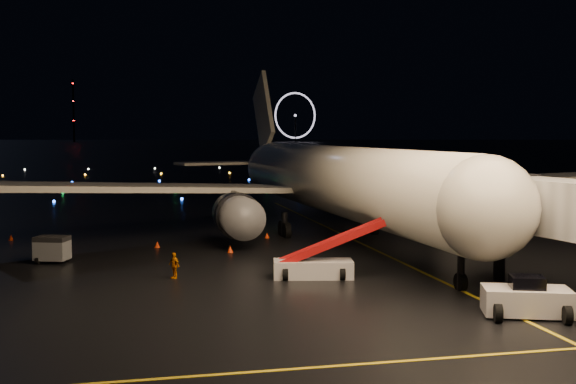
% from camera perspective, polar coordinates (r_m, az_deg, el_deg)
% --- Properties ---
extents(ground, '(2000.00, 2000.00, 0.00)m').
position_cam_1_polar(ground, '(336.51, -11.45, 3.04)').
color(ground, black).
rests_on(ground, ground).
extents(lane_centre, '(0.25, 80.00, 0.02)m').
position_cam_1_polar(lane_centre, '(55.35, 7.34, -4.76)').
color(lane_centre, gold).
rests_on(lane_centre, ground).
extents(lane_cross, '(60.00, 0.25, 0.02)m').
position_cam_1_polar(lane_cross, '(27.87, -8.76, -14.30)').
color(lane_cross, gold).
rests_on(lane_cross, ground).
extents(airliner, '(60.89, 58.14, 16.48)m').
position_cam_1_polar(airliner, '(65.33, 2.84, 3.96)').
color(airliner, silver).
rests_on(airliner, ground).
extents(pushback_tug, '(4.68, 3.47, 2.00)m').
position_cam_1_polar(pushback_tug, '(37.98, 18.33, -7.80)').
color(pushback_tug, silver).
rests_on(pushback_tug, ground).
extents(belt_loader, '(7.50, 3.34, 3.52)m').
position_cam_1_polar(belt_loader, '(45.28, 2.00, -4.59)').
color(belt_loader, silver).
rests_on(belt_loader, ground).
extents(crew_c, '(0.87, 1.02, 1.64)m').
position_cam_1_polar(crew_c, '(45.71, -8.99, -5.75)').
color(crew_c, orange).
rests_on(crew_c, ground).
extents(safety_cone_0, '(0.59, 0.59, 0.53)m').
position_cam_1_polar(safety_cone_0, '(55.09, -4.59, -4.51)').
color(safety_cone_0, '#FF3A0B').
rests_on(safety_cone_0, ground).
extents(safety_cone_1, '(0.47, 0.47, 0.48)m').
position_cam_1_polar(safety_cone_1, '(62.44, -1.66, -3.44)').
color(safety_cone_1, '#FF3A0B').
rests_on(safety_cone_1, ground).
extents(safety_cone_2, '(0.51, 0.51, 0.51)m').
position_cam_1_polar(safety_cone_2, '(58.21, -10.30, -4.09)').
color(safety_cone_2, '#FF3A0B').
rests_on(safety_cone_2, ground).
extents(safety_cone_3, '(0.43, 0.43, 0.48)m').
position_cam_1_polar(safety_cone_3, '(65.44, -21.05, -3.37)').
color(safety_cone_3, '#FF3A0B').
rests_on(safety_cone_3, ground).
extents(ferris_wheel, '(49.33, 16.80, 52.00)m').
position_cam_1_polar(ferris_wheel, '(776.86, 0.58, 5.92)').
color(ferris_wheel, black).
rests_on(ferris_wheel, ground).
extents(radio_mast, '(1.80, 1.80, 64.00)m').
position_cam_1_polar(radio_mast, '(778.49, -16.59, 6.17)').
color(radio_mast, black).
rests_on(radio_mast, ground).
extents(taxiway_lights, '(164.00, 92.00, 0.36)m').
position_cam_1_polar(taxiway_lights, '(142.75, -9.87, 1.04)').
color(taxiway_lights, black).
rests_on(taxiway_lights, ground).
extents(baggage_cart_0, '(2.58, 2.18, 1.86)m').
position_cam_1_polar(baggage_cart_0, '(53.16, -18.14, -4.34)').
color(baggage_cart_0, gray).
rests_on(baggage_cart_0, ground).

